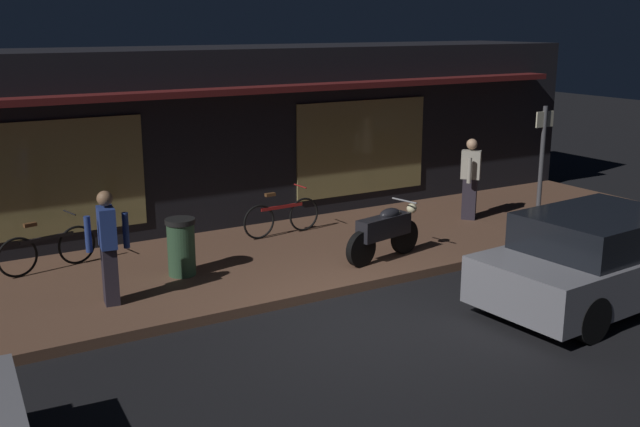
{
  "coord_description": "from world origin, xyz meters",
  "views": [
    {
      "loc": [
        -5.7,
        -8.14,
        4.1
      ],
      "look_at": [
        0.6,
        2.4,
        0.95
      ],
      "focal_mm": 42.03,
      "sensor_mm": 36.0,
      "label": 1
    }
  ],
  "objects_px": {
    "sign_post": "(542,160)",
    "parked_car_far": "(601,259)",
    "bicycle_extra": "(282,217)",
    "bicycle_parked": "(48,249)",
    "person_photographer": "(108,245)",
    "person_bystander": "(470,177)",
    "motorcycle": "(385,231)",
    "trash_bin": "(181,247)"
  },
  "relations": [
    {
      "from": "bicycle_extra",
      "to": "person_photographer",
      "type": "xyz_separation_m",
      "value": [
        -3.81,
        -1.92,
        0.52
      ]
    },
    {
      "from": "bicycle_extra",
      "to": "parked_car_far",
      "type": "distance_m",
      "value": 5.85
    },
    {
      "from": "bicycle_parked",
      "to": "parked_car_far",
      "type": "xyz_separation_m",
      "value": [
        6.82,
        -5.36,
        0.2
      ]
    },
    {
      "from": "bicycle_parked",
      "to": "sign_post",
      "type": "distance_m",
      "value": 9.17
    },
    {
      "from": "person_bystander",
      "to": "trash_bin",
      "type": "relative_size",
      "value": 1.8
    },
    {
      "from": "bicycle_parked",
      "to": "trash_bin",
      "type": "xyz_separation_m",
      "value": [
        1.8,
        -1.32,
        0.11
      ]
    },
    {
      "from": "person_photographer",
      "to": "bicycle_extra",
      "type": "bearing_deg",
      "value": 26.75
    },
    {
      "from": "person_bystander",
      "to": "sign_post",
      "type": "distance_m",
      "value": 1.49
    },
    {
      "from": "person_photographer",
      "to": "sign_post",
      "type": "distance_m",
      "value": 8.39
    },
    {
      "from": "bicycle_extra",
      "to": "person_photographer",
      "type": "height_order",
      "value": "person_photographer"
    },
    {
      "from": "sign_post",
      "to": "parked_car_far",
      "type": "bearing_deg",
      "value": -122.91
    },
    {
      "from": "parked_car_far",
      "to": "trash_bin",
      "type": "bearing_deg",
      "value": 141.22
    },
    {
      "from": "motorcycle",
      "to": "bicycle_extra",
      "type": "relative_size",
      "value": 1.02
    },
    {
      "from": "bicycle_parked",
      "to": "person_photographer",
      "type": "relative_size",
      "value": 0.98
    },
    {
      "from": "person_bystander",
      "to": "person_photographer",
      "type": "bearing_deg",
      "value": -172.65
    },
    {
      "from": "bicycle_extra",
      "to": "trash_bin",
      "type": "xyz_separation_m",
      "value": [
        -2.47,
        -1.23,
        0.11
      ]
    },
    {
      "from": "person_photographer",
      "to": "sign_post",
      "type": "xyz_separation_m",
      "value": [
        8.37,
        -0.23,
        0.48
      ]
    },
    {
      "from": "sign_post",
      "to": "trash_bin",
      "type": "distance_m",
      "value": 7.15
    },
    {
      "from": "person_photographer",
      "to": "person_bystander",
      "type": "height_order",
      "value": "same"
    },
    {
      "from": "bicycle_extra",
      "to": "trash_bin",
      "type": "height_order",
      "value": "trash_bin"
    },
    {
      "from": "bicycle_extra",
      "to": "parked_car_far",
      "type": "xyz_separation_m",
      "value": [
        2.55,
        -5.26,
        0.2
      ]
    },
    {
      "from": "motorcycle",
      "to": "person_bystander",
      "type": "relative_size",
      "value": 1.01
    },
    {
      "from": "motorcycle",
      "to": "trash_bin",
      "type": "relative_size",
      "value": 1.81
    },
    {
      "from": "bicycle_extra",
      "to": "trash_bin",
      "type": "bearing_deg",
      "value": -153.54
    },
    {
      "from": "person_photographer",
      "to": "parked_car_far",
      "type": "distance_m",
      "value": 7.19
    },
    {
      "from": "parked_car_far",
      "to": "bicycle_extra",
      "type": "bearing_deg",
      "value": 115.82
    },
    {
      "from": "motorcycle",
      "to": "parked_car_far",
      "type": "height_order",
      "value": "parked_car_far"
    },
    {
      "from": "person_bystander",
      "to": "trash_bin",
      "type": "xyz_separation_m",
      "value": [
        -6.34,
        -0.3,
        -0.41
      ]
    },
    {
      "from": "bicycle_parked",
      "to": "parked_car_far",
      "type": "relative_size",
      "value": 0.39
    },
    {
      "from": "motorcycle",
      "to": "parked_car_far",
      "type": "xyz_separation_m",
      "value": [
        1.75,
        -3.03,
        0.06
      ]
    },
    {
      "from": "bicycle_extra",
      "to": "person_bystander",
      "type": "distance_m",
      "value": 4.01
    },
    {
      "from": "bicycle_extra",
      "to": "person_bystander",
      "type": "xyz_separation_m",
      "value": [
        3.87,
        -0.93,
        0.52
      ]
    },
    {
      "from": "trash_bin",
      "to": "parked_car_far",
      "type": "relative_size",
      "value": 0.22
    },
    {
      "from": "bicycle_extra",
      "to": "person_photographer",
      "type": "distance_m",
      "value": 4.29
    },
    {
      "from": "bicycle_parked",
      "to": "person_bystander",
      "type": "bearing_deg",
      "value": -7.16
    },
    {
      "from": "bicycle_extra",
      "to": "sign_post",
      "type": "distance_m",
      "value": 5.14
    },
    {
      "from": "bicycle_parked",
      "to": "person_bystander",
      "type": "xyz_separation_m",
      "value": [
        8.14,
        -1.02,
        0.52
      ]
    },
    {
      "from": "person_bystander",
      "to": "parked_car_far",
      "type": "xyz_separation_m",
      "value": [
        -1.32,
        -4.34,
        -0.32
      ]
    },
    {
      "from": "motorcycle",
      "to": "sign_post",
      "type": "distance_m",
      "value": 3.86
    },
    {
      "from": "motorcycle",
      "to": "person_bystander",
      "type": "distance_m",
      "value": 3.36
    },
    {
      "from": "motorcycle",
      "to": "sign_post",
      "type": "xyz_separation_m",
      "value": [
        3.76,
        0.09,
        0.86
      ]
    },
    {
      "from": "bicycle_parked",
      "to": "person_photographer",
      "type": "xyz_separation_m",
      "value": [
        0.46,
        -2.01,
        0.52
      ]
    }
  ]
}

